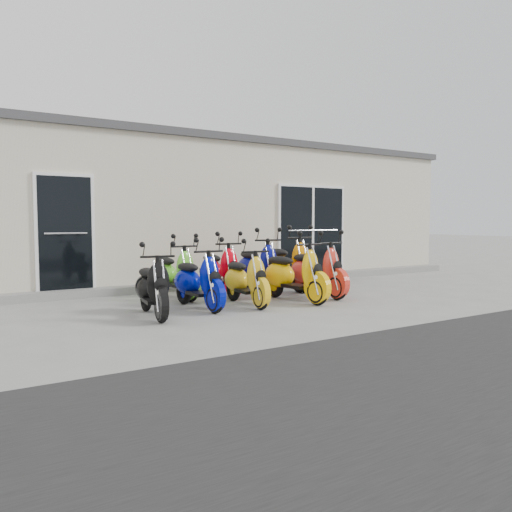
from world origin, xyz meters
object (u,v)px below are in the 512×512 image
Objects in this scene: scooter_front_red at (317,263)px; scooter_back_red at (220,263)px; scooter_front_blue at (198,273)px; scooter_back_green at (174,266)px; scooter_back_blue at (258,259)px; scooter_front_orange_b at (294,266)px; scooter_front_black at (152,279)px; scooter_back_yellow at (288,257)px; scooter_front_orange_a at (246,271)px.

scooter_back_red is (-1.47, 1.15, -0.02)m from scooter_front_red.
scooter_front_blue is 1.22m from scooter_back_green.
scooter_back_blue reaches higher than scooter_front_red.
scooter_front_orange_b reaches higher than scooter_back_red.
scooter_front_black is at bearing -165.82° from scooter_front_blue.
scooter_back_green is at bearing -178.31° from scooter_back_blue.
scooter_back_yellow reaches higher than scooter_front_red.
scooter_front_orange_a is 2.16m from scooter_back_yellow.
scooter_front_red is at bearing -2.06° from scooter_front_blue.
scooter_back_blue reaches higher than scooter_back_green.
scooter_back_red is 0.85m from scooter_back_blue.
scooter_front_orange_b is 1.05× the size of scooter_back_green.
scooter_front_red is (2.50, 0.05, 0.05)m from scooter_front_blue.
scooter_front_black is 0.90× the size of scooter_front_orange_b.
scooter_front_black is at bearing 175.36° from scooter_front_orange_b.
scooter_back_red is 1.57m from scooter_back_yellow.
scooter_front_red is 0.94× the size of scooter_back_yellow.
scooter_back_green is (-0.74, 1.34, 0.03)m from scooter_front_orange_a.
scooter_front_orange_a is at bearing -96.86° from scooter_back_red.
scooter_front_red is at bearing 12.77° from scooter_front_black.
scooter_back_blue reaches higher than scooter_front_orange_b.
scooter_front_blue is 2.83m from scooter_back_yellow.
scooter_back_yellow is (0.82, 1.33, 0.04)m from scooter_front_orange_b.
scooter_back_blue is (1.05, 1.27, 0.08)m from scooter_front_orange_a.
scooter_front_blue is at bearing -154.93° from scooter_back_yellow.
scooter_front_black is 0.87× the size of scooter_back_blue.
scooter_back_blue is at bearing 54.30° from scooter_front_orange_a.
scooter_back_green is 0.94m from scooter_back_red.
scooter_front_black is 3.38m from scooter_front_red.
scooter_front_blue is 2.50m from scooter_front_red.
scooter_front_orange_a is 1.68m from scooter_front_red.
scooter_front_black is 0.99× the size of scooter_front_orange_a.
scooter_front_orange_a is at bearing -68.30° from scooter_back_green.
scooter_front_blue is 0.90× the size of scooter_back_blue.
scooter_back_blue is (2.75, 1.43, 0.08)m from scooter_front_black.
scooter_front_orange_b is 0.97× the size of scooter_back_blue.
scooter_front_blue is 0.84m from scooter_front_orange_a.
scooter_front_black is 1.71m from scooter_front_orange_a.
scooter_back_red reaches higher than scooter_front_black.
scooter_front_black is at bearing -140.56° from scooter_back_red.
scooter_front_orange_b is 1.03× the size of scooter_back_red.
scooter_back_red is at bearing -8.37° from scooter_back_green.
scooter_front_red is 2.67m from scooter_back_green.
scooter_front_black is 0.92× the size of scooter_back_red.
scooter_front_orange_a is 0.93× the size of scooter_back_red.
scooter_front_red is at bearing 13.68° from scooter_front_orange_b.
scooter_back_green is at bearing 133.68° from scooter_front_orange_b.
scooter_front_black is at bearing -148.78° from scooter_back_blue.
scooter_front_orange_b reaches higher than scooter_front_blue.
scooter_front_red is 1.08m from scooter_back_yellow.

